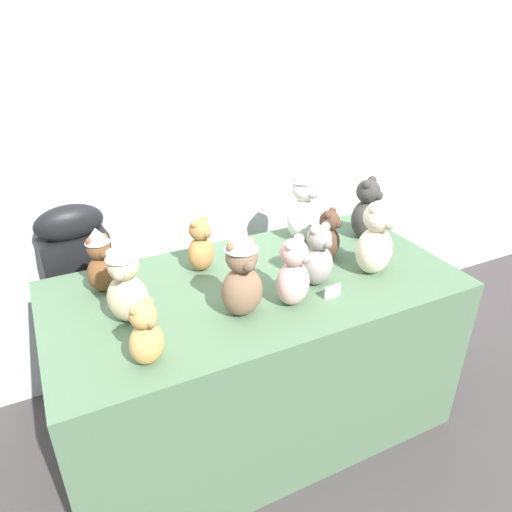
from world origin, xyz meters
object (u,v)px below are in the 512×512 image
(teddy_bear_charcoal, at_px, (366,210))
(teddy_bear_blush, at_px, (293,273))
(instrument_case, at_px, (86,305))
(teddy_bear_cream, at_px, (375,240))
(teddy_bear_mocha, at_px, (242,274))
(teddy_bear_caramel, at_px, (201,246))
(teddy_bear_ash, at_px, (318,257))
(teddy_bear_chestnut, at_px, (101,261))
(teddy_bear_snow, at_px, (304,203))
(teddy_bear_cocoa, at_px, (329,236))
(display_table, at_px, (256,357))
(teddy_bear_sand, at_px, (126,282))
(teddy_bear_honey, at_px, (146,335))

(teddy_bear_charcoal, bearing_deg, teddy_bear_blush, 179.63)
(instrument_case, height_order, teddy_bear_charcoal, teddy_bear_charcoal)
(teddy_bear_cream, xyz_separation_m, teddy_bear_mocha, (-0.59, -0.03, 0.02))
(teddy_bear_caramel, bearing_deg, teddy_bear_ash, -67.62)
(teddy_bear_chestnut, xyz_separation_m, teddy_bear_mocha, (0.40, -0.37, 0.03))
(teddy_bear_ash, bearing_deg, teddy_bear_snow, 54.27)
(teddy_bear_cream, distance_m, teddy_bear_cocoa, 0.21)
(teddy_bear_mocha, bearing_deg, display_table, 45.54)
(teddy_bear_mocha, relative_size, teddy_bear_cocoa, 1.46)
(teddy_bear_cream, height_order, teddy_bear_sand, teddy_bear_sand)
(instrument_case, distance_m, teddy_bear_chestnut, 0.49)
(teddy_bear_mocha, bearing_deg, teddy_bear_blush, -10.74)
(teddy_bear_chestnut, height_order, teddy_bear_ash, teddy_bear_chestnut)
(teddy_bear_caramel, height_order, teddy_bear_ash, teddy_bear_ash)
(teddy_bear_honey, relative_size, teddy_bear_ash, 0.86)
(teddy_bear_honey, height_order, teddy_bear_ash, teddy_bear_ash)
(teddy_bear_honey, distance_m, teddy_bear_blush, 0.56)
(instrument_case, height_order, teddy_bear_caramel, instrument_case)
(teddy_bear_snow, relative_size, teddy_bear_blush, 1.35)
(teddy_bear_snow, height_order, teddy_bear_sand, teddy_bear_snow)
(instrument_case, bearing_deg, teddy_bear_ash, -43.40)
(teddy_bear_charcoal, height_order, teddy_bear_chestnut, teddy_bear_charcoal)
(teddy_bear_honey, relative_size, teddy_bear_mocha, 0.67)
(teddy_bear_ash, bearing_deg, teddy_bear_cream, -17.54)
(display_table, distance_m, teddy_bear_mocha, 0.57)
(teddy_bear_mocha, xyz_separation_m, teddy_bear_ash, (0.34, 0.06, -0.04))
(teddy_bear_sand, relative_size, teddy_bear_cocoa, 1.39)
(teddy_bear_honey, height_order, teddy_bear_chestnut, teddy_bear_chestnut)
(teddy_bear_charcoal, relative_size, teddy_bear_sand, 0.92)
(teddy_bear_caramel, height_order, teddy_bear_blush, teddy_bear_blush)
(instrument_case, bearing_deg, teddy_bear_mocha, -61.16)
(teddy_bear_snow, distance_m, teddy_bear_blush, 0.54)
(teddy_bear_blush, relative_size, teddy_bear_ash, 1.05)
(teddy_bear_mocha, bearing_deg, teddy_bear_caramel, 87.94)
(teddy_bear_sand, distance_m, teddy_bear_ash, 0.71)
(instrument_case, relative_size, teddy_bear_blush, 3.73)
(teddy_bear_mocha, bearing_deg, teddy_bear_ash, 4.26)
(teddy_bear_cream, distance_m, teddy_bear_chestnut, 1.05)
(teddy_bear_snow, relative_size, teddy_bear_honey, 1.64)
(teddy_bear_cream, height_order, teddy_bear_cocoa, teddy_bear_cream)
(teddy_bear_mocha, bearing_deg, teddy_bear_charcoal, 17.30)
(teddy_bear_charcoal, relative_size, teddy_bear_mocha, 0.87)
(display_table, height_order, teddy_bear_blush, teddy_bear_blush)
(instrument_case, height_order, teddy_bear_mocha, teddy_bear_mocha)
(teddy_bear_caramel, bearing_deg, teddy_bear_sand, -174.89)
(teddy_bear_honey, bearing_deg, teddy_bear_snow, 7.20)
(teddy_bear_charcoal, distance_m, teddy_bear_ash, 0.50)
(teddy_bear_chestnut, relative_size, teddy_bear_blush, 0.98)
(teddy_bear_blush, distance_m, teddy_bear_ash, 0.17)
(teddy_bear_mocha, xyz_separation_m, teddy_bear_blush, (0.19, -0.02, -0.04))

